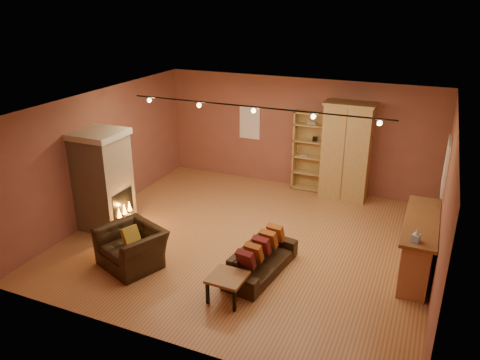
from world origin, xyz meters
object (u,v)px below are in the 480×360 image
at_px(fireplace, 103,180).
at_px(coffee_table, 227,279).
at_px(bar_counter, 418,245).
at_px(armoire, 346,151).
at_px(loveseat, 261,255).
at_px(armchair, 131,241).
at_px(bookcase, 310,150).

height_order(fireplace, coffee_table, fireplace).
bearing_deg(bar_counter, coffee_table, -142.42).
distance_m(armoire, loveseat, 4.09).
bearing_deg(loveseat, bar_counter, -57.84).
bearing_deg(armchair, fireplace, 163.98).
bearing_deg(armoire, bookcase, 168.20).
bearing_deg(coffee_table, bar_counter, 37.58).
bearing_deg(fireplace, armoire, 39.21).
height_order(loveseat, armchair, armchair).
relative_size(bookcase, bar_counter, 0.95).
height_order(bar_counter, armchair, bar_counter).
bearing_deg(bookcase, coffee_table, -89.39).
xyz_separation_m(fireplace, coffee_table, (3.48, -1.37, -0.69)).
bearing_deg(bookcase, fireplace, -132.46).
bearing_deg(armoire, coffee_table, -100.05).
distance_m(bookcase, armoire, 0.96).
xyz_separation_m(fireplace, bar_counter, (6.24, 0.76, -0.54)).
xyz_separation_m(fireplace, armchair, (1.42, -1.10, -0.57)).
relative_size(bookcase, loveseat, 1.14).
bearing_deg(armoire, bar_counter, -55.87).
height_order(bookcase, armoire, armoire).
height_order(bar_counter, loveseat, bar_counter).
height_order(fireplace, armoire, armoire).
height_order(bookcase, loveseat, bookcase).
height_order(armoire, bar_counter, armoire).
height_order(fireplace, bookcase, fireplace).
height_order(armoire, coffee_table, armoire).
bearing_deg(fireplace, bar_counter, 6.94).
xyz_separation_m(bar_counter, loveseat, (-2.54, -1.17, -0.16)).
relative_size(fireplace, bar_counter, 1.00).
distance_m(bar_counter, coffee_table, 3.49).
bearing_deg(bar_counter, bookcase, 133.36).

